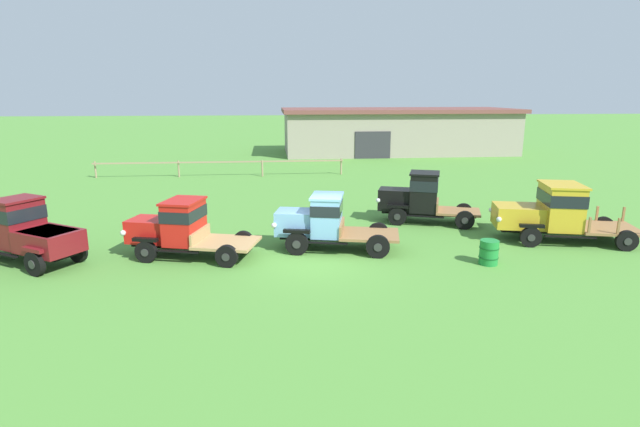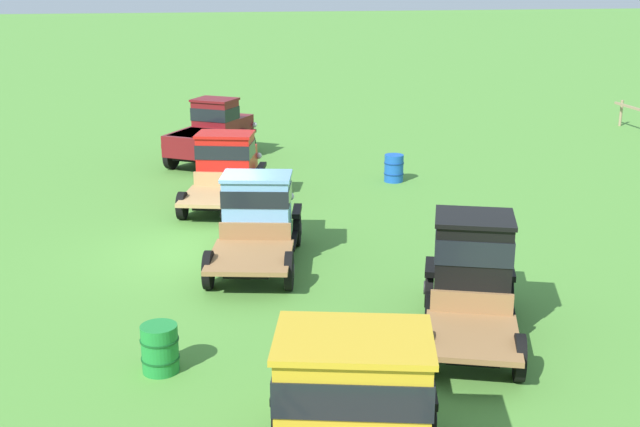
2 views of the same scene
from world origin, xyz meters
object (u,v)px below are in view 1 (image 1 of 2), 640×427
(vintage_truck_far_side, at_px, (419,197))
(oil_drum_beside_row, at_px, (489,252))
(vintage_truck_second_in_line, at_px, (180,228))
(vintage_truck_midrow_center, at_px, (323,221))
(vintage_truck_foreground_near, at_px, (25,231))
(oil_drum_near_fence, at_px, (175,210))
(vintage_truck_back_of_row, at_px, (553,211))
(farm_shed, at_px, (397,131))

(vintage_truck_far_side, relative_size, oil_drum_beside_row, 5.60)
(vintage_truck_second_in_line, height_order, vintage_truck_midrow_center, vintage_truck_second_in_line)
(vintage_truck_second_in_line, bearing_deg, vintage_truck_foreground_near, -178.57)
(oil_drum_near_fence, bearing_deg, vintage_truck_back_of_row, -17.64)
(oil_drum_beside_row, relative_size, oil_drum_near_fence, 0.95)
(vintage_truck_second_in_line, relative_size, vintage_truck_far_side, 1.04)
(farm_shed, distance_m, vintage_truck_second_in_line, 34.43)
(vintage_truck_foreground_near, xyz_separation_m, vintage_truck_second_in_line, (5.18, 0.13, -0.04))
(vintage_truck_foreground_near, height_order, vintage_truck_back_of_row, vintage_truck_back_of_row)
(vintage_truck_far_side, xyz_separation_m, oil_drum_near_fence, (-11.02, 1.60, -0.74))
(vintage_truck_far_side, xyz_separation_m, vintage_truck_back_of_row, (4.39, -3.30, -0.01))
(vintage_truck_far_side, relative_size, vintage_truck_back_of_row, 0.83)
(vintage_truck_second_in_line, xyz_separation_m, vintage_truck_back_of_row, (14.23, 0.56, 0.12))
(vintage_truck_second_in_line, xyz_separation_m, oil_drum_beside_row, (10.57, -1.96, -0.63))
(farm_shed, xyz_separation_m, vintage_truck_second_in_line, (-15.57, -30.69, -1.10))
(vintage_truck_midrow_center, height_order, vintage_truck_back_of_row, vintage_truck_back_of_row)
(oil_drum_beside_row, bearing_deg, oil_drum_near_fence, 147.74)
(vintage_truck_back_of_row, bearing_deg, vintage_truck_far_side, 143.10)
(vintage_truck_foreground_near, xyz_separation_m, vintage_truck_back_of_row, (19.40, 0.69, 0.08))
(farm_shed, xyz_separation_m, oil_drum_near_fence, (-16.75, -25.23, -1.71))
(vintage_truck_foreground_near, bearing_deg, vintage_truck_midrow_center, 2.61)
(vintage_truck_back_of_row, distance_m, oil_drum_beside_row, 4.50)
(vintage_truck_midrow_center, distance_m, vintage_truck_back_of_row, 9.09)
(vintage_truck_midrow_center, bearing_deg, vintage_truck_second_in_line, -176.22)
(vintage_truck_foreground_near, distance_m, oil_drum_near_fence, 6.90)
(vintage_truck_back_of_row, height_order, oil_drum_near_fence, vintage_truck_back_of_row)
(vintage_truck_foreground_near, xyz_separation_m, oil_drum_near_fence, (4.00, 5.59, -0.65))
(vintage_truck_far_side, relative_size, oil_drum_near_fence, 5.33)
(vintage_truck_far_side, bearing_deg, farm_shed, 77.95)
(vintage_truck_foreground_near, distance_m, vintage_truck_midrow_center, 10.33)
(vintage_truck_second_in_line, xyz_separation_m, vintage_truck_far_side, (9.84, 3.85, 0.13))
(vintage_truck_far_side, height_order, vintage_truck_back_of_row, vintage_truck_far_side)
(farm_shed, relative_size, oil_drum_near_fence, 25.08)
(oil_drum_beside_row, bearing_deg, farm_shed, 81.29)
(farm_shed, xyz_separation_m, vintage_truck_foreground_near, (-20.74, -30.81, -1.06))
(vintage_truck_back_of_row, relative_size, oil_drum_near_fence, 6.44)
(vintage_truck_far_side, bearing_deg, oil_drum_near_fence, 171.72)
(farm_shed, height_order, oil_drum_beside_row, farm_shed)
(vintage_truck_midrow_center, bearing_deg, vintage_truck_back_of_row, 1.37)
(oil_drum_beside_row, bearing_deg, vintage_truck_back_of_row, 34.49)
(vintage_truck_midrow_center, distance_m, vintage_truck_far_side, 5.87)
(vintage_truck_second_in_line, relative_size, vintage_truck_midrow_center, 1.01)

